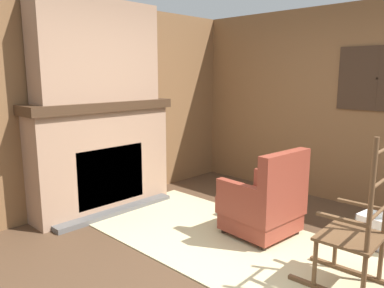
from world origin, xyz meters
name	(u,v)px	position (x,y,z in m)	size (l,w,h in m)	color
ground_plane	(238,267)	(0.00, 0.00, 0.00)	(14.00, 14.00, 0.00)	#4C3523
wood_panel_wall_left	(90,107)	(-2.37, 0.00, 1.29)	(0.06, 5.29, 2.58)	brown
wood_panel_wall_back	(353,106)	(0.01, 2.37, 1.30)	(5.29, 0.09, 2.58)	brown
fireplace_hearth	(103,157)	(-2.13, 0.00, 0.68)	(0.62, 1.90, 1.37)	#9E7A60
chimney_breast	(97,51)	(-2.14, 0.00, 1.96)	(0.36, 1.58, 1.19)	#9E7A60
area_rug	(221,238)	(-0.47, 0.34, 0.01)	(3.11, 1.57, 0.01)	#C6B789
armchair	(265,205)	(-0.20, 0.72, 0.35)	(0.73, 0.76, 0.95)	brown
rocking_chair	(356,238)	(0.87, 0.36, 0.43)	(0.82, 0.52, 1.28)	brown
firewood_stack	(258,192)	(-1.01, 1.80, 0.06)	(0.39, 0.45, 0.11)	brown
oil_lamp_vase	(39,97)	(-2.18, -0.73, 1.45)	(0.10, 0.10, 0.23)	#B24C42
storage_case	(138,94)	(-2.18, 0.63, 1.44)	(0.16, 0.27, 0.14)	brown
decorative_plate_on_mantel	(95,92)	(-2.20, -0.02, 1.48)	(0.06, 0.23, 0.23)	gold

